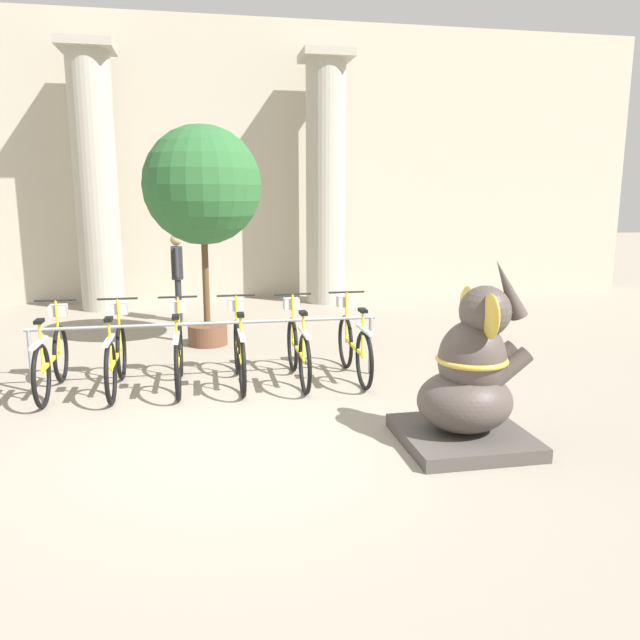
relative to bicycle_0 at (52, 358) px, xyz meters
The scene contains 14 objects.
ground_plane 2.83m from the bicycle_0, 41.89° to the right, with size 60.00×60.00×0.00m, color gray.
building_facade 7.50m from the bicycle_0, 72.77° to the left, with size 20.00×0.20×6.00m.
column_left 6.14m from the bicycle_0, 92.34° to the left, with size 1.04×1.04×5.16m.
column_right 7.56m from the bicycle_0, 52.41° to the left, with size 1.04×1.04×5.16m.
bike_rack 1.82m from the bicycle_0, ahead, with size 4.21×0.05×0.77m.
bicycle_0 is the anchor object (origin of this frame).
bicycle_1 0.72m from the bicycle_0, ahead, with size 0.48×1.70×1.05m.
bicycle_2 1.45m from the bicycle_0, ahead, with size 0.48×1.70×1.05m.
bicycle_3 2.17m from the bicycle_0, ahead, with size 0.48×1.70×1.05m.
bicycle_4 2.89m from the bicycle_0, ahead, with size 0.48×1.70×1.05m.
bicycle_5 3.61m from the bicycle_0, ahead, with size 0.48×1.70×1.05m.
elephant_statue 4.76m from the bicycle_0, 29.52° to the right, with size 1.15×1.15×1.75m.
person_pedestrian 4.41m from the bicycle_0, 72.40° to the left, with size 0.21×0.47×1.61m.
potted_tree 3.42m from the bicycle_0, 49.66° to the left, with size 1.76×1.76×3.32m.
Camera 1 is at (-0.35, -5.62, 2.27)m, focal length 35.00 mm.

